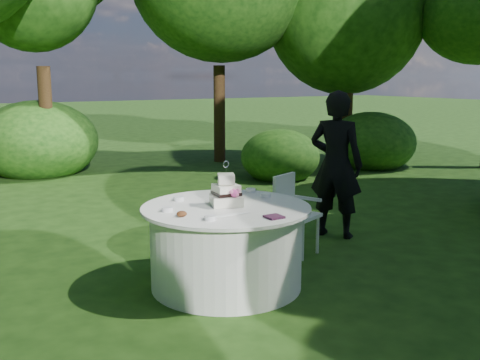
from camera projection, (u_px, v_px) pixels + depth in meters
name	position (u px, v px, depth m)	size (l,w,h in m)	color
ground	(226.00, 286.00, 5.29)	(80.00, 80.00, 0.00)	#18350E
napkins	(274.00, 217.00, 4.72)	(0.14, 0.14, 0.02)	#491F3B
feather_plume	(228.00, 215.00, 4.79)	(0.48, 0.07, 0.01)	white
guest	(336.00, 164.00, 6.79)	(0.65, 0.43, 1.78)	black
table	(226.00, 246.00, 5.22)	(1.56, 1.56, 0.77)	white
cake	(226.00, 193.00, 5.15)	(0.35, 0.35, 0.41)	white
chair	(292.00, 208.00, 6.18)	(0.52, 0.52, 0.88)	white
votives	(216.00, 202.00, 5.25)	(1.18, 0.91, 0.04)	white
petal_cups	(210.00, 201.00, 5.23)	(0.96, 0.70, 0.05)	#562D16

